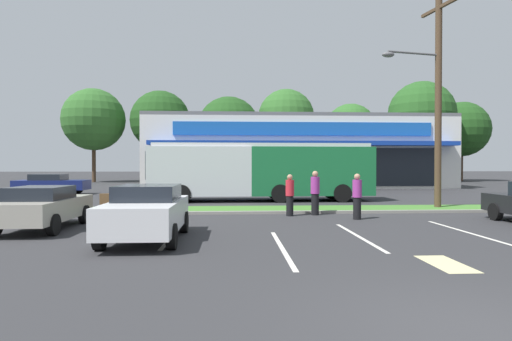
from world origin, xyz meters
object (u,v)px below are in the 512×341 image
car_0 (51,184)px  car_4 (43,207)px  utility_pole (436,95)px  pedestrian_mid (290,195)px  pedestrian_by_pole (315,193)px  pedestrian_near_bench (357,196)px  bus_stop_bench (121,205)px  city_bus (261,170)px  car_2 (147,212)px

car_0 → car_4: bearing=-68.3°
utility_pole → pedestrian_mid: utility_pole is taller
pedestrian_mid → pedestrian_by_pole: bearing=141.4°
car_4 → pedestrian_near_bench: 10.91m
bus_stop_bench → pedestrian_by_pole: (7.73, 0.37, 0.41)m
utility_pole → car_0: utility_pole is taller
pedestrian_near_bench → city_bus: bearing=51.5°
pedestrian_mid → utility_pole: bearing=143.7°
car_4 → bus_stop_bench: bearing=-29.9°
car_2 → car_4: (-3.71, 2.14, -0.06)m
city_bus → pedestrian_by_pole: (1.77, -6.84, -0.86)m
pedestrian_mid → city_bus: bearing=-137.0°
car_4 → pedestrian_mid: pedestrian_mid is taller
bus_stop_bench → car_2: (2.00, -5.12, 0.28)m
city_bus → bus_stop_bench: size_ratio=7.85×
car_2 → pedestrian_near_bench: size_ratio=2.44×
bus_stop_bench → pedestrian_by_pole: 7.75m
car_0 → pedestrian_mid: bearing=-41.6°
pedestrian_by_pole → bus_stop_bench: bearing=-44.4°
pedestrian_mid → bus_stop_bench: bearing=-51.6°
car_0 → pedestrian_mid: pedestrian_mid is taller
car_4 → pedestrian_by_pole: size_ratio=2.31×
car_0 → bus_stop_bench: bearing=-58.4°
city_bus → bus_stop_bench: 9.44m
car_2 → pedestrian_mid: size_ratio=2.52×
utility_pole → car_4: 16.81m
city_bus → pedestrian_near_bench: size_ratio=7.26×
pedestrian_by_pole → car_2: bearing=-3.4°
city_bus → car_2: size_ratio=2.97×
utility_pole → car_2: bearing=-148.1°
car_2 → pedestrian_mid: pedestrian_mid is taller
city_bus → car_4: bearing=52.0°
car_4 → pedestrian_by_pole: pedestrian_by_pole is taller
city_bus → car_0: bearing=-24.3°
bus_stop_bench → pedestrian_near_bench: size_ratio=0.92×
car_4 → pedestrian_mid: bearing=-69.8°
car_2 → car_4: car_2 is taller
car_2 → pedestrian_mid: 6.99m
car_2 → bus_stop_bench: bearing=-158.6°
utility_pole → pedestrian_by_pole: bearing=-163.3°
bus_stop_bench → car_2: car_2 is taller
city_bus → pedestrian_near_bench: city_bus is taller
utility_pole → city_bus: 9.85m
car_0 → car_2: bearing=-61.0°
pedestrian_near_bench → pedestrian_by_pole: 1.98m
city_bus → pedestrian_near_bench: bearing=109.3°
utility_pole → car_4: size_ratio=2.35×
car_2 → car_4: 4.29m
city_bus → car_2: 12.98m
car_0 → pedestrian_near_bench: (17.23, -14.40, 0.13)m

